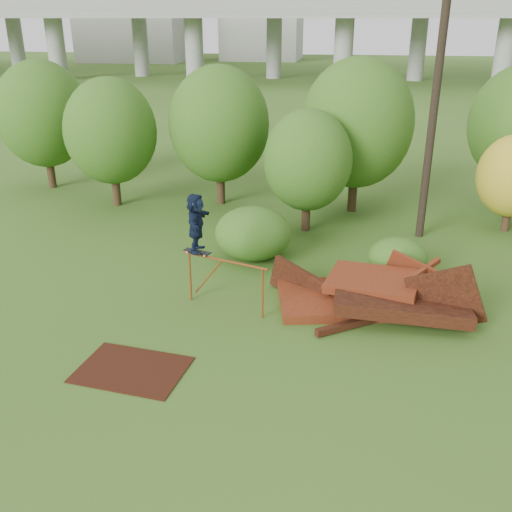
% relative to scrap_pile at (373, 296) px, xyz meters
% --- Properties ---
extents(ground, '(240.00, 240.00, 0.00)m').
position_rel_scrap_pile_xyz_m(ground, '(-2.31, -2.59, -0.38)').
color(ground, '#2D5116').
rests_on(ground, ground).
extents(scrap_pile, '(5.81, 3.33, 2.10)m').
position_rel_scrap_pile_xyz_m(scrap_pile, '(0.00, 0.00, 0.00)').
color(scrap_pile, '#4C1A0D').
rests_on(scrap_pile, ground).
extents(grind_rail, '(2.43, 0.86, 1.45)m').
position_rel_scrap_pile_xyz_m(grind_rail, '(-3.95, -0.61, 0.68)').
color(grind_rail, brown).
rests_on(grind_rail, ground).
extents(skateboard, '(0.80, 0.44, 0.08)m').
position_rel_scrap_pile_xyz_m(skateboard, '(-4.76, -0.35, 1.13)').
color(skateboard, black).
rests_on(skateboard, grind_rail).
extents(skater, '(0.55, 1.51, 1.60)m').
position_rel_scrap_pile_xyz_m(skater, '(-4.76, -0.35, 1.95)').
color(skater, '#111B33').
rests_on(skater, skateboard).
extents(flat_plate, '(2.56, 1.97, 0.03)m').
position_rel_scrap_pile_xyz_m(flat_plate, '(-5.41, -3.84, -0.37)').
color(flat_plate, black).
rests_on(flat_plate, ground).
extents(tree_0, '(3.71, 3.71, 5.24)m').
position_rel_scrap_pile_xyz_m(tree_0, '(-10.45, 7.79, 2.71)').
color(tree_0, black).
rests_on(tree_0, ground).
extents(tree_1, '(4.08, 4.08, 5.68)m').
position_rel_scrap_pile_xyz_m(tree_1, '(-6.17, 8.73, 2.94)').
color(tree_1, black).
rests_on(tree_1, ground).
extents(tree_2, '(3.16, 3.16, 4.46)m').
position_rel_scrap_pile_xyz_m(tree_2, '(-2.33, 5.97, 2.25)').
color(tree_2, black).
rests_on(tree_2, ground).
extents(tree_3, '(4.36, 4.36, 6.04)m').
position_rel_scrap_pile_xyz_m(tree_3, '(-0.65, 8.60, 3.15)').
color(tree_3, black).
rests_on(tree_3, ground).
extents(tree_6, '(4.09, 4.09, 5.71)m').
position_rel_scrap_pile_xyz_m(tree_6, '(-14.48, 9.90, 2.97)').
color(tree_6, black).
rests_on(tree_6, ground).
extents(shrub_left, '(2.50, 2.30, 1.73)m').
position_rel_scrap_pile_xyz_m(shrub_left, '(-3.80, 3.01, 0.48)').
color(shrub_left, '#214A13').
rests_on(shrub_left, ground).
extents(shrub_right, '(1.78, 1.63, 1.26)m').
position_rel_scrap_pile_xyz_m(shrub_right, '(0.76, 2.21, 0.25)').
color(shrub_right, '#214A13').
rests_on(shrub_right, ground).
extents(utility_pole, '(1.40, 0.28, 10.28)m').
position_rel_scrap_pile_xyz_m(utility_pole, '(1.81, 6.02, 4.83)').
color(utility_pole, black).
rests_on(utility_pole, ground).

